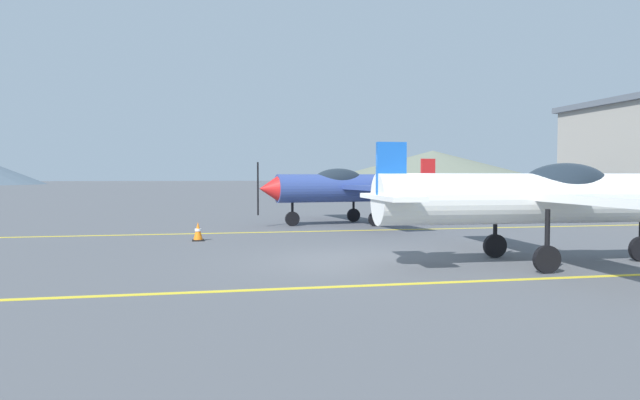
% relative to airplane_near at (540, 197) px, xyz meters
% --- Properties ---
extents(ground_plane, '(400.00, 400.00, 0.00)m').
position_rel_airplane_near_xyz_m(ground_plane, '(-3.86, 1.34, -1.56)').
color(ground_plane, '#54565B').
extents(apron_line_near, '(80.00, 0.16, 0.01)m').
position_rel_airplane_near_xyz_m(apron_line_near, '(-3.86, -1.70, -1.56)').
color(apron_line_near, yellow).
rests_on(apron_line_near, ground_plane).
extents(apron_line_far, '(80.00, 0.16, 0.01)m').
position_rel_airplane_near_xyz_m(apron_line_far, '(-3.86, 8.55, -1.56)').
color(apron_line_far, yellow).
rests_on(apron_line_far, ground_plane).
extents(airplane_near, '(8.01, 9.23, 2.77)m').
position_rel_airplane_near_xyz_m(airplane_near, '(0.00, 0.00, 0.00)').
color(airplane_near, white).
rests_on(airplane_near, ground_plane).
extents(airplane_mid, '(8.09, 9.27, 2.77)m').
position_rel_airplane_near_xyz_m(airplane_mid, '(-1.51, 11.22, 0.00)').
color(airplane_mid, '#33478C').
rests_on(airplane_mid, ground_plane).
extents(car_sedan, '(4.62, 3.73, 1.62)m').
position_rel_airplane_near_xyz_m(car_sedan, '(9.52, 12.27, -0.72)').
color(car_sedan, '#3372BF').
rests_on(car_sedan, ground_plane).
extents(traffic_cone_front, '(0.36, 0.36, 0.59)m').
position_rel_airplane_near_xyz_m(traffic_cone_front, '(-7.77, 6.34, -1.27)').
color(traffic_cone_front, black).
rests_on(traffic_cone_front, ground_plane).
extents(hill_centerleft, '(72.71, 72.71, 9.65)m').
position_rel_airplane_near_xyz_m(hill_centerleft, '(61.32, 153.89, 3.27)').
color(hill_centerleft, slate).
rests_on(hill_centerleft, ground_plane).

